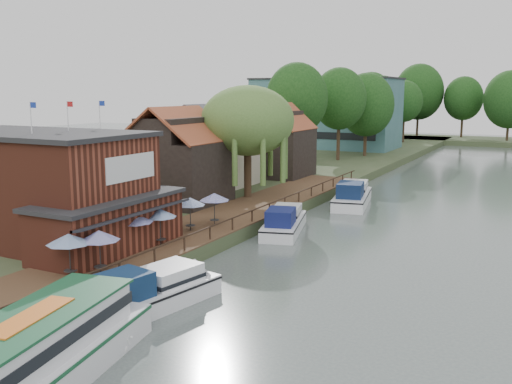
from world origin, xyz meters
The scene contains 27 objects.
ground centered at (0.00, 0.00, 0.00)m, with size 260.00×260.00×0.00m, color #475351.
land_bank centered at (-30.00, 35.00, 0.50)m, with size 50.00×140.00×1.00m, color #384728.
quay_deck centered at (-8.00, 10.00, 1.05)m, with size 6.00×50.00×0.10m, color #47301E.
quay_rail centered at (-5.30, 10.50, 1.50)m, with size 0.20×49.00×1.00m, color black, non-canonical shape.
pub centered at (-14.00, -1.00, 4.65)m, with size 20.00×11.00×7.30m, color maroon, non-canonical shape.
hotel_block centered at (-22.00, 70.00, 7.15)m, with size 25.40×12.40×12.30m, color #38666B, non-canonical shape.
cottage_a centered at (-15.00, 14.00, 5.25)m, with size 8.60×7.60×8.50m, color black, non-canonical shape.
cottage_b centered at (-18.00, 24.00, 5.25)m, with size 9.60×8.60×8.50m, color beige, non-canonical shape.
cottage_c centered at (-14.00, 33.00, 5.25)m, with size 7.60×7.60×8.50m, color black, non-canonical shape.
willow centered at (-10.50, 19.00, 6.21)m, with size 8.60×8.60×10.43m, color #476B2D, non-canonical shape.
umbrella_0 centered at (-7.68, -6.11, 2.29)m, with size 2.34×2.34×2.38m, color navy, non-canonical shape.
umbrella_1 centered at (-6.75, -4.84, 2.29)m, with size 2.24×2.24×2.38m, color navy, non-canonical shape.
umbrella_2 centered at (-7.89, -0.58, 2.29)m, with size 2.39×2.39×2.38m, color navy, non-canonical shape.
umbrella_3 centered at (-7.39, 1.36, 2.29)m, with size 2.16×2.16×2.38m, color #1A4790, non-canonical shape.
umbrella_4 centered at (-7.84, 5.47, 2.29)m, with size 2.16×2.16×2.38m, color navy, non-canonical shape.
umbrella_5 centered at (-7.25, 7.76, 2.29)m, with size 2.23×2.23×2.38m, color navy, non-canonical shape.
cruiser_0 centered at (-2.93, -5.62, 1.13)m, with size 3.05×9.43×2.27m, color white, non-canonical shape.
cruiser_1 centered at (-3.59, 12.12, 1.08)m, with size 2.92×9.06×2.16m, color white, non-canonical shape.
cruiser_2 centered at (-2.25, 25.01, 1.24)m, with size 3.30×10.19×2.48m, color white, non-canonical shape.
tour_boat centered at (-1.64, -14.44, 1.44)m, with size 3.74×13.25×2.89m, color silver, non-canonical shape.
swan centered at (-0.90, -10.02, 0.22)m, with size 0.44×0.44×0.44m, color white.
bank_tree_0 centered at (-15.64, 42.20, 7.82)m, with size 8.16×8.16×13.64m, color #143811, non-canonical shape.
bank_tree_1 centered at (-13.10, 51.68, 7.65)m, with size 7.74×7.74×13.30m, color #143811, non-canonical shape.
bank_tree_2 centered at (-11.27, 58.98, 7.37)m, with size 8.47×8.47×12.73m, color #143811, non-canonical shape.
bank_tree_3 centered at (-17.41, 79.78, 7.71)m, with size 6.24×6.24×13.42m, color #143811, non-canonical shape.
bank_tree_4 centered at (-11.76, 86.30, 7.03)m, with size 7.05×7.05×12.06m, color #143811, non-canonical shape.
bank_tree_5 centered at (-17.75, 92.98, 7.61)m, with size 6.02×6.02×13.21m, color #143811, non-canonical shape.
Camera 1 is at (14.38, -27.31, 10.77)m, focal length 40.00 mm.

